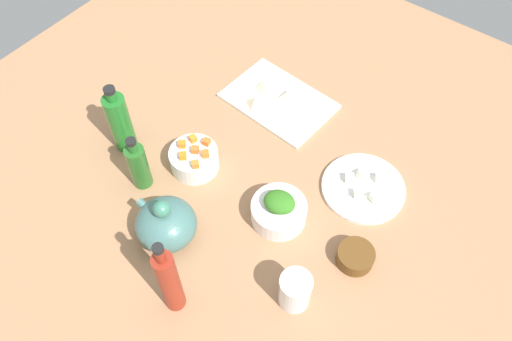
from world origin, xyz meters
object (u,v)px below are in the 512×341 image
Objects in this scene: bowl_carrots at (194,159)px; bowl_small_side at (355,257)px; drinking_glass_0 at (295,290)px; teapot at (166,224)px; bottle_2 at (120,122)px; bottle_1 at (169,281)px; plate_tofu at (363,188)px; bottle_0 at (138,165)px; bowl_greens at (279,212)px; cutting_board at (279,101)px.

bowl_carrots is 1.46× the size of bowl_small_side.
drinking_glass_0 is (6.18, 17.02, 2.99)cm from bowl_small_side.
bowl_small_side is at bearing -151.42° from teapot.
bowl_carrots is 22.37cm from bottle_2.
bottle_1 is (-22.20, 32.18, 8.92)cm from bowl_carrots.
plate_tofu is 0.80× the size of bottle_1.
bottle_0 is at bearing 14.19° from bowl_small_side.
bottle_2 reaches higher than drinking_glass_0.
bowl_greens is at bearing 3.79° from bowl_small_side.
teapot is 18.93cm from bottle_1.
bottle_1 is at bearing 38.74° from drinking_glass_0.
bowl_small_side is at bearing -109.96° from drinking_glass_0.
cutting_board is at bearing -104.72° from bottle_0.
bottle_0 is (35.64, 13.08, 4.72)cm from bowl_greens.
teapot is (19.07, 20.84, 2.90)cm from bowl_greens.
cutting_board is 47.95cm from bottle_0.
bowl_greens is 1.42× the size of drinking_glass_0.
teapot is (32.07, 41.66, 5.15)cm from plate_tofu.
cutting_board is 2.37× the size of bowl_carrots.
bowl_small_side is at bearing -165.81° from bottle_0.
teapot is at bearing 113.70° from bowl_carrots.
plate_tofu is 1.33× the size of teapot.
drinking_glass_0 reaches higher than cutting_board.
cutting_board is at bearing -85.19° from teapot.
drinking_glass_0 reaches higher than bowl_small_side.
teapot reaches higher than bowl_greens.
bottle_2 is (61.39, 27.50, 9.25)cm from plate_tofu.
bowl_carrots is at bearing 2.32° from bowl_small_side.
bottle_1 reaches higher than plate_tofu.
bottle_0 is 0.64× the size of bottle_1.
teapot is (-4.52, 53.63, 5.25)cm from cutting_board.
cutting_board is 55.21cm from bowl_small_side.
bowl_small_side is 46.72cm from teapot.
bowl_small_side reaches higher than plate_tofu.
bottle_0 is (57.47, 14.53, 5.54)cm from bowl_small_side.
plate_tofu is 67.90cm from bottle_2.
teapot is at bearing 154.92° from bottle_0.
cutting_board is 1.39× the size of bottle_2.
bottle_1 is 1.24× the size of bottle_2.
bottle_1 reaches higher than drinking_glass_0.
bottle_1 is (-29.88, 19.67, 4.44)cm from bottle_0.
bottle_1 is at bearing 105.21° from cutting_board.
teapot is at bearing -41.84° from bottle_1.
bottle_1 is at bearing 146.64° from bottle_0.
bowl_small_side is 0.91× the size of drinking_glass_0.
bowl_carrots is (27.97, 0.58, 0.24)cm from bowl_greens.
plate_tofu is at bearing -109.30° from bottle_1.
drinking_glass_0 reaches higher than plate_tofu.
cutting_board is at bearing -97.47° from bowl_carrots.
drinking_glass_0 is (-64.05, 8.90, -4.84)cm from bottle_2.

